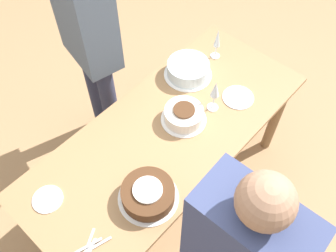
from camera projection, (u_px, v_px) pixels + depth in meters
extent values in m
plane|color=#A87F56|center=(168.00, 191.00, 2.71)|extent=(12.00, 12.00, 0.00)
cube|color=#9E754C|center=(168.00, 133.00, 2.10)|extent=(1.76, 0.75, 0.03)
cylinder|color=brown|center=(276.00, 117.00, 2.64)|extent=(0.07, 0.07, 0.73)
cylinder|color=brown|center=(38.00, 225.00, 2.18)|extent=(0.07, 0.07, 0.73)
cylinder|color=brown|center=(210.00, 75.00, 2.87)|extent=(0.07, 0.07, 0.73)
cylinder|color=white|center=(184.00, 119.00, 2.14)|extent=(0.26, 0.26, 0.01)
cylinder|color=white|center=(184.00, 115.00, 2.10)|extent=(0.22, 0.22, 0.08)
cylinder|color=#4C2D19|center=(184.00, 110.00, 2.07)|extent=(0.12, 0.12, 0.01)
cylinder|color=white|center=(148.00, 198.00, 1.86)|extent=(0.30, 0.30, 0.01)
cylinder|color=#4C2D19|center=(148.00, 194.00, 1.82)|extent=(0.26, 0.26, 0.08)
cylinder|color=white|center=(148.00, 190.00, 1.78)|extent=(0.15, 0.15, 0.01)
cylinder|color=white|center=(188.00, 74.00, 2.34)|extent=(0.30, 0.30, 0.01)
cylinder|color=silver|center=(188.00, 69.00, 2.30)|extent=(0.26, 0.26, 0.09)
cylinder|color=silver|center=(215.00, 56.00, 2.44)|extent=(0.06, 0.06, 0.00)
cylinder|color=silver|center=(216.00, 51.00, 2.40)|extent=(0.01, 0.01, 0.09)
cone|color=silver|center=(218.00, 38.00, 2.31)|extent=(0.04, 0.04, 0.13)
cylinder|color=silver|center=(213.00, 107.00, 2.19)|extent=(0.07, 0.07, 0.00)
cylinder|color=silver|center=(214.00, 101.00, 2.14)|extent=(0.01, 0.01, 0.11)
cone|color=silver|center=(215.00, 89.00, 2.06)|extent=(0.05, 0.05, 0.11)
cylinder|color=silver|center=(48.00, 199.00, 1.85)|extent=(0.15, 0.15, 0.01)
cylinder|color=silver|center=(238.00, 97.00, 2.23)|extent=(0.19, 0.19, 0.01)
cube|color=silver|center=(88.00, 246.00, 1.72)|extent=(0.16, 0.09, 0.00)
cube|color=silver|center=(95.00, 247.00, 1.71)|extent=(0.17, 0.06, 0.00)
cube|color=silver|center=(85.00, 248.00, 1.70)|extent=(0.17, 0.06, 0.00)
cube|color=#38426B|center=(242.00, 248.00, 1.37)|extent=(0.23, 0.41, 0.65)
sphere|color=#997056|center=(266.00, 201.00, 1.04)|extent=(0.18, 0.18, 0.18)
cylinder|color=#2D334C|center=(95.00, 89.00, 2.72)|extent=(0.11, 0.11, 0.84)
cylinder|color=#2D334C|center=(111.00, 109.00, 2.61)|extent=(0.11, 0.11, 0.84)
cube|color=slate|center=(83.00, 9.00, 2.04)|extent=(0.30, 0.44, 0.70)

